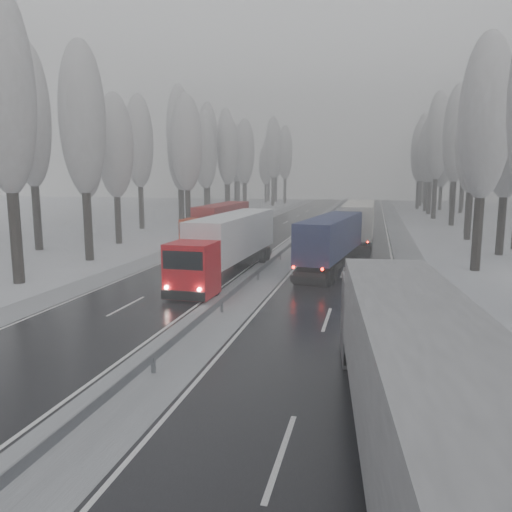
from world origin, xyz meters
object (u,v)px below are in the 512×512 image
at_px(truck_cream_box, 360,220).
at_px(truck_red_red, 220,220).
at_px(truck_grey_tarp, 410,370).
at_px(truck_red_white, 230,241).
at_px(box_truck_distant, 365,208).
at_px(truck_blue_box, 335,237).

xyz_separation_m(truck_cream_box, truck_red_red, (-14.09, -0.65, -0.22)).
xyz_separation_m(truck_grey_tarp, truck_cream_box, (-2.32, 38.04, 0.08)).
xyz_separation_m(truck_red_white, truck_red_red, (-5.90, 16.43, -0.15)).
bearing_deg(truck_red_red, truck_grey_tarp, -65.46).
height_order(box_truck_distant, truck_red_white, truck_red_white).
relative_size(truck_cream_box, box_truck_distant, 2.22).
bearing_deg(truck_red_white, truck_grey_tarp, -61.56).
xyz_separation_m(truck_grey_tarp, truck_blue_box, (-3.74, 25.67, -0.12)).
bearing_deg(truck_blue_box, truck_red_white, -137.69).
height_order(truck_grey_tarp, truck_cream_box, truck_cream_box).
bearing_deg(truck_cream_box, box_truck_distant, 90.68).
relative_size(box_truck_distant, truck_red_white, 0.46).
bearing_deg(truck_blue_box, truck_grey_tarp, -74.28).
bearing_deg(box_truck_distant, truck_blue_box, -84.75).
height_order(truck_grey_tarp, truck_red_red, truck_grey_tarp).
height_order(truck_grey_tarp, truck_blue_box, truck_grey_tarp).
bearing_deg(box_truck_distant, truck_red_red, -103.91).
xyz_separation_m(truck_blue_box, box_truck_distant, (1.20, 48.68, -0.88)).
bearing_deg(truck_red_red, truck_red_white, -69.40).
height_order(truck_grey_tarp, truck_red_white, truck_red_white).
bearing_deg(truck_grey_tarp, truck_red_white, 110.56).
distance_m(truck_blue_box, truck_cream_box, 12.44).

